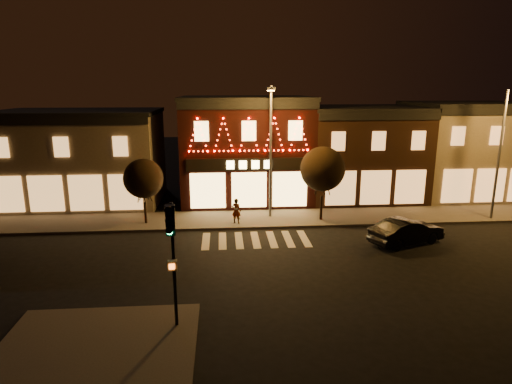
{
  "coord_description": "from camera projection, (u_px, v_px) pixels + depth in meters",
  "views": [
    {
      "loc": [
        -1.94,
        -20.69,
        9.06
      ],
      "look_at": [
        0.03,
        4.0,
        2.99
      ],
      "focal_mm": 30.29,
      "sensor_mm": 36.0,
      "label": 1
    }
  ],
  "objects": [
    {
      "name": "sidewalk_far",
      "position": [
        279.0,
        218.0,
        30.22
      ],
      "size": [
        44.0,
        4.0,
        0.15
      ],
      "primitive_type": "cube",
      "color": "#47423D",
      "rests_on": "ground"
    },
    {
      "name": "pedestrian",
      "position": [
        236.0,
        211.0,
        28.75
      ],
      "size": [
        0.72,
        0.6,
        1.7
      ],
      "primitive_type": "imported",
      "rotation": [
        0.0,
        0.0,
        2.77
      ],
      "color": "gray",
      "rests_on": "sidewalk_far"
    },
    {
      "name": "building_left",
      "position": [
        81.0,
        157.0,
        34.0
      ],
      "size": [
        12.2,
        8.28,
        7.3
      ],
      "color": "brown",
      "rests_on": "ground"
    },
    {
      "name": "building_pulp",
      "position": [
        246.0,
        149.0,
        34.88
      ],
      "size": [
        10.2,
        8.34,
        8.3
      ],
      "color": "black",
      "rests_on": "ground"
    },
    {
      "name": "building_right_b",
      "position": [
        465.0,
        149.0,
        36.38
      ],
      "size": [
        9.2,
        8.28,
        7.8
      ],
      "color": "brown",
      "rests_on": "ground"
    },
    {
      "name": "tree_right",
      "position": [
        323.0,
        169.0,
        28.94
      ],
      "size": [
        3.01,
        3.01,
        5.03
      ],
      "rotation": [
        0.0,
        0.0,
        0.11
      ],
      "color": "black",
      "rests_on": "sidewalk_far"
    },
    {
      "name": "dark_sedan",
      "position": [
        406.0,
        231.0,
        25.39
      ],
      "size": [
        4.89,
        3.2,
        1.52
      ],
      "primitive_type": "imported",
      "rotation": [
        0.0,
        0.0,
        1.95
      ],
      "color": "black",
      "rests_on": "ground"
    },
    {
      "name": "streetlamp_right",
      "position": [
        504.0,
        145.0,
        28.59
      ],
      "size": [
        0.83,
        1.99,
        8.74
      ],
      "rotation": [
        0.0,
        0.0,
        -0.26
      ],
      "color": "#59595E",
      "rests_on": "sidewalk_far"
    },
    {
      "name": "tree_left",
      "position": [
        143.0,
        179.0,
        28.26
      ],
      "size": [
        2.6,
        2.6,
        4.35
      ],
      "rotation": [
        0.0,
        0.0,
        0.23
      ],
      "color": "black",
      "rests_on": "sidewalk_far"
    },
    {
      "name": "ground",
      "position": [
        262.0,
        266.0,
        22.33
      ],
      "size": [
        120.0,
        120.0,
        0.0
      ],
      "primitive_type": "plane",
      "color": "black",
      "rests_on": "ground"
    },
    {
      "name": "streetlamp_mid",
      "position": [
        271.0,
        142.0,
        29.02
      ],
      "size": [
        0.61,
        2.06,
        8.95
      ],
      "rotation": [
        0.0,
        0.0,
        0.12
      ],
      "color": "#59595E",
      "rests_on": "sidewalk_far"
    },
    {
      "name": "traffic_signal_near",
      "position": [
        172.0,
        242.0,
        15.65
      ],
      "size": [
        0.37,
        0.51,
        4.86
      ],
      "rotation": [
        0.0,
        0.0,
        0.11
      ],
      "color": "black",
      "rests_on": "sidewalk_near"
    },
    {
      "name": "building_right_a",
      "position": [
        360.0,
        152.0,
        35.72
      ],
      "size": [
        9.2,
        8.28,
        7.5
      ],
      "color": "#382013",
      "rests_on": "ground"
    },
    {
      "name": "sidewalk_near",
      "position": [
        90.0,
        360.0,
        14.55
      ],
      "size": [
        7.0,
        7.0,
        0.15
      ],
      "primitive_type": "cube",
      "color": "#47423D",
      "rests_on": "ground"
    }
  ]
}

